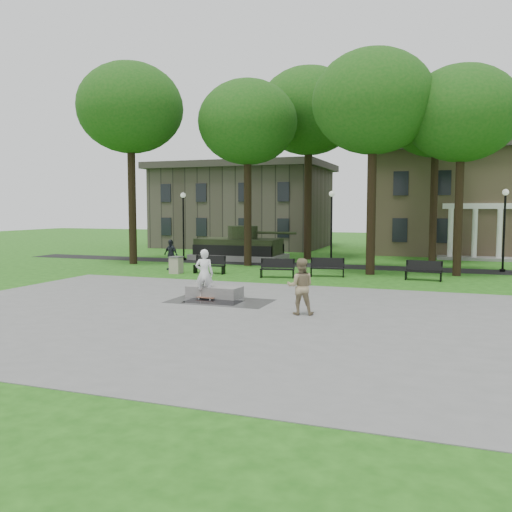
{
  "coord_description": "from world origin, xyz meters",
  "views": [
    {
      "loc": [
        7.68,
        -21.61,
        3.65
      ],
      "look_at": [
        -0.98,
        2.31,
        1.4
      ],
      "focal_mm": 38.0,
      "sensor_mm": 36.0,
      "label": 1
    }
  ],
  "objects_px": {
    "concrete_block": "(215,292)",
    "skateboarder": "(204,274)",
    "trash_bin": "(176,265)",
    "friend_watching": "(300,286)",
    "park_bench_0": "(210,264)"
  },
  "relations": [
    {
      "from": "skateboarder",
      "to": "friend_watching",
      "type": "height_order",
      "value": "skateboarder"
    },
    {
      "from": "skateboarder",
      "to": "park_bench_0",
      "type": "bearing_deg",
      "value": -83.29
    },
    {
      "from": "friend_watching",
      "to": "trash_bin",
      "type": "distance_m",
      "value": 13.27
    },
    {
      "from": "friend_watching",
      "to": "trash_bin",
      "type": "height_order",
      "value": "friend_watching"
    },
    {
      "from": "trash_bin",
      "to": "concrete_block",
      "type": "bearing_deg",
      "value": -51.4
    },
    {
      "from": "concrete_block",
      "to": "skateboarder",
      "type": "relative_size",
      "value": 1.1
    },
    {
      "from": "friend_watching",
      "to": "park_bench_0",
      "type": "relative_size",
      "value": 1.07
    },
    {
      "from": "skateboarder",
      "to": "trash_bin",
      "type": "bearing_deg",
      "value": -70.88
    },
    {
      "from": "skateboarder",
      "to": "friend_watching",
      "type": "relative_size",
      "value": 1.03
    },
    {
      "from": "concrete_block",
      "to": "trash_bin",
      "type": "xyz_separation_m",
      "value": [
        -5.41,
        6.78,
        0.24
      ]
    },
    {
      "from": "trash_bin",
      "to": "friend_watching",
      "type": "bearing_deg",
      "value": -43.21
    },
    {
      "from": "concrete_block",
      "to": "park_bench_0",
      "type": "xyz_separation_m",
      "value": [
        -3.63,
        7.43,
        0.28
      ]
    },
    {
      "from": "park_bench_0",
      "to": "friend_watching",
      "type": "bearing_deg",
      "value": -52.74
    },
    {
      "from": "concrete_block",
      "to": "skateboarder",
      "type": "bearing_deg",
      "value": -126.88
    },
    {
      "from": "skateboarder",
      "to": "trash_bin",
      "type": "distance_m",
      "value": 8.82
    }
  ]
}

